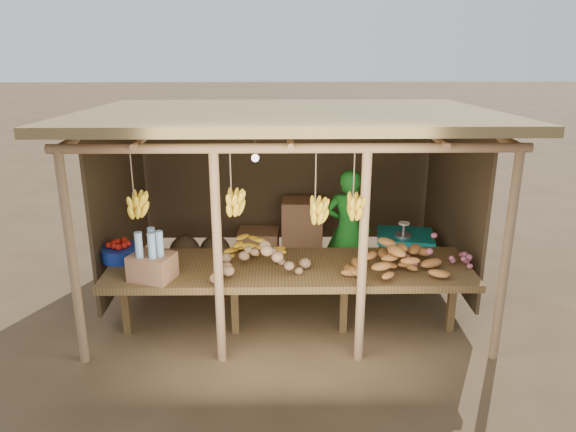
{
  "coord_description": "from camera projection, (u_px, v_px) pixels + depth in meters",
  "views": [
    {
      "loc": [
        -0.1,
        -6.51,
        3.23
      ],
      "look_at": [
        0.0,
        0.0,
        1.05
      ],
      "focal_mm": 35.0,
      "sensor_mm": 36.0,
      "label": 1
    }
  ],
  "objects": [
    {
      "name": "bottle_box",
      "position": [
        152.0,
        260.0,
        5.67
      ],
      "size": [
        0.51,
        0.45,
        0.53
      ],
      "color": "#976443",
      "rests_on": "counter"
    },
    {
      "name": "burlap_sacks",
      "position": [
        200.0,
        253.0,
        7.78
      ],
      "size": [
        0.88,
        0.46,
        0.62
      ],
      "color": "#463520",
      "rests_on": "ground"
    },
    {
      "name": "carton_stack",
      "position": [
        287.0,
        236.0,
        8.06
      ],
      "size": [
        1.21,
        0.47,
        0.91
      ],
      "color": "#976443",
      "rests_on": "ground"
    },
    {
      "name": "vendor",
      "position": [
        348.0,
        231.0,
        7.09
      ],
      "size": [
        0.67,
        0.53,
        1.6
      ],
      "primitive_type": "imported",
      "rotation": [
        0.0,
        0.0,
        2.85
      ],
      "color": "#17691A",
      "rests_on": "ground"
    },
    {
      "name": "ground",
      "position": [
        288.0,
        293.0,
        7.2
      ],
      "size": [
        60.0,
        60.0,
        0.0
      ],
      "primitive_type": "plane",
      "color": "brown",
      "rests_on": "ground"
    },
    {
      "name": "potato_heap",
      "position": [
        267.0,
        257.0,
        5.81
      ],
      "size": [
        1.12,
        0.78,
        0.37
      ],
      "primitive_type": null,
      "rotation": [
        0.0,
        0.0,
        0.16
      ],
      "color": "#8C6748",
      "rests_on": "counter"
    },
    {
      "name": "stall_structure",
      "position": [
        283.0,
        147.0,
        6.56
      ],
      "size": [
        4.7,
        3.5,
        2.43
      ],
      "color": "#A27A53",
      "rests_on": "ground"
    },
    {
      "name": "banana_pile",
      "position": [
        255.0,
        239.0,
        6.32
      ],
      "size": [
        0.6,
        0.42,
        0.35
      ],
      "primitive_type": null,
      "rotation": [
        0.0,
        0.0,
        -0.18
      ],
      "color": "yellow",
      "rests_on": "counter"
    },
    {
      "name": "tomato_basin",
      "position": [
        120.0,
        252.0,
        6.19
      ],
      "size": [
        0.42,
        0.42,
        0.22
      ],
      "rotation": [
        0.0,
        0.0,
        -0.02
      ],
      "color": "navy",
      "rests_on": "counter"
    },
    {
      "name": "onion_heap",
      "position": [
        443.0,
        248.0,
        6.05
      ],
      "size": [
        0.83,
        0.66,
        0.35
      ],
      "primitive_type": null,
      "rotation": [
        0.0,
        0.0,
        -0.35
      ],
      "color": "#B0556B",
      "rests_on": "counter"
    },
    {
      "name": "sweet_potato_heap",
      "position": [
        390.0,
        256.0,
        5.84
      ],
      "size": [
        1.07,
        0.66,
        0.36
      ],
      "primitive_type": null,
      "rotation": [
        0.0,
        0.0,
        -0.02
      ],
      "color": "#A3622A",
      "rests_on": "counter"
    },
    {
      "name": "counter",
      "position": [
        289.0,
        271.0,
        6.06
      ],
      "size": [
        3.9,
        1.05,
        0.8
      ],
      "color": "brown",
      "rests_on": "ground"
    },
    {
      "name": "tarp_crate",
      "position": [
        404.0,
        256.0,
        7.46
      ],
      "size": [
        0.82,
        0.74,
        0.87
      ],
      "color": "brown",
      "rests_on": "ground"
    }
  ]
}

